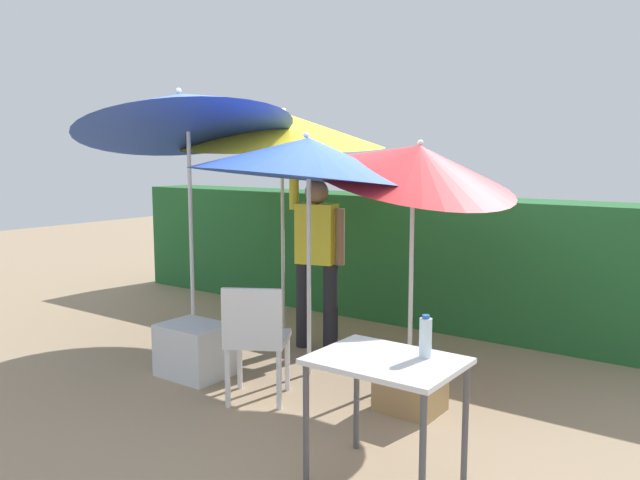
% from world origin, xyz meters
% --- Properties ---
extents(ground_plane, '(24.00, 24.00, 0.00)m').
position_xyz_m(ground_plane, '(0.00, 0.00, 0.00)').
color(ground_plane, '#9E8466').
extents(hedge_row, '(8.00, 0.70, 1.38)m').
position_xyz_m(hedge_row, '(0.00, 2.14, 0.69)').
color(hedge_row, '#23602D').
rests_on(hedge_row, ground_plane).
extents(umbrella_rainbow, '(1.68, 1.64, 2.16)m').
position_xyz_m(umbrella_rainbow, '(0.86, 0.41, 1.76)').
color(umbrella_rainbow, silver).
rests_on(umbrella_rainbow, ground_plane).
extents(umbrella_orange, '(2.01, 1.96, 2.67)m').
position_xyz_m(umbrella_orange, '(-1.18, -0.15, 2.21)').
color(umbrella_orange, silver).
rests_on(umbrella_orange, ground_plane).
extents(umbrella_yellow, '(2.07, 2.08, 2.32)m').
position_xyz_m(umbrella_yellow, '(-0.91, 0.92, 2.07)').
color(umbrella_yellow, silver).
rests_on(umbrella_yellow, ground_plane).
extents(umbrella_navy, '(1.93, 1.93, 2.11)m').
position_xyz_m(umbrella_navy, '(0.08, 0.02, 1.80)').
color(umbrella_navy, silver).
rests_on(umbrella_navy, ground_plane).
extents(person_vendor, '(0.56, 0.30, 1.88)m').
position_xyz_m(person_vendor, '(-0.29, 0.64, 0.93)').
color(person_vendor, black).
rests_on(person_vendor, ground_plane).
extents(chair_plastic, '(0.60, 0.60, 0.89)m').
position_xyz_m(chair_plastic, '(0.15, -0.71, 0.51)').
color(chair_plastic, silver).
rests_on(chair_plastic, ground_plane).
extents(cooler_box, '(0.55, 0.43, 0.44)m').
position_xyz_m(cooler_box, '(-0.66, -0.58, 0.22)').
color(cooler_box, silver).
rests_on(cooler_box, ground_plane).
extents(crate_cardboard, '(0.44, 0.36, 0.39)m').
position_xyz_m(crate_cardboard, '(1.15, -0.18, 0.19)').
color(crate_cardboard, '#9E7A4C').
rests_on(crate_cardboard, ground_plane).
extents(folding_table, '(0.80, 0.60, 0.72)m').
position_xyz_m(folding_table, '(1.52, -1.17, 0.64)').
color(folding_table, '#4C4C51').
rests_on(folding_table, ground_plane).
extents(bottle_water, '(0.07, 0.07, 0.24)m').
position_xyz_m(bottle_water, '(1.68, -1.03, 0.84)').
color(bottle_water, silver).
rests_on(bottle_water, folding_table).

